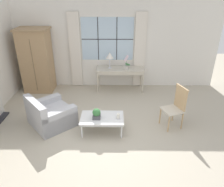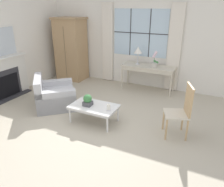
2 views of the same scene
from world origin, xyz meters
The scene contains 13 objects.
ground_plane centered at (0.00, 0.00, 0.00)m, with size 14.00×14.00×0.00m, color #B2A893.
wall_back_windowed centered at (0.00, 3.02, 1.39)m, with size 7.20×0.14×2.80m.
wall_left centered at (-3.03, 0.60, 1.40)m, with size 0.06×7.20×2.80m, color silver.
fireplace centered at (-2.91, 0.42, 0.64)m, with size 0.34×1.51×1.89m.
armoire centered at (-2.25, 2.61, 1.02)m, with size 0.98×0.73×2.02m.
console_table centered at (0.42, 2.66, 0.67)m, with size 1.54×0.56×0.75m.
table_lamp centered at (0.08, 2.67, 1.15)m, with size 0.24×0.24×0.53m.
potted_orchid centered at (0.60, 2.58, 0.92)m, with size 0.20×0.16×0.46m.
armchair_upholstered centered at (-1.35, 0.55, 0.26)m, with size 1.35×1.35×0.78m.
side_chair_wooden centered at (1.73, 0.55, 0.59)m, with size 0.57×0.57×1.05m.
coffee_table centered at (-0.05, 0.29, 0.34)m, with size 1.01×0.62×0.38m.
potted_plant_small centered at (-0.18, 0.25, 0.51)m, with size 0.19×0.19×0.25m.
pillar_candle centered at (0.33, 0.24, 0.45)m, with size 0.09×0.09×0.14m.
Camera 2 is at (2.13, -3.36, 2.41)m, focal length 35.00 mm.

